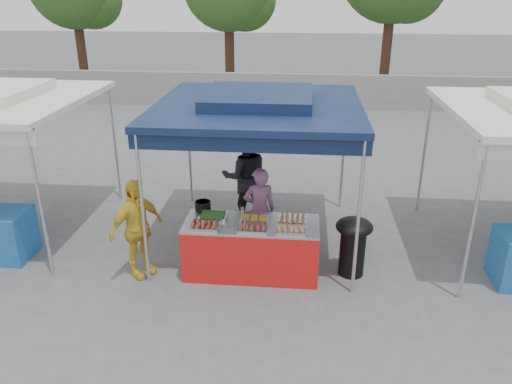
# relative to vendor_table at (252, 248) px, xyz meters

# --- Properties ---
(ground_plane) EXTENTS (80.00, 80.00, 0.00)m
(ground_plane) POSITION_rel_vendor_table_xyz_m (0.00, 0.10, -0.43)
(ground_plane) COLOR #58585B
(back_wall) EXTENTS (40.00, 0.25, 1.20)m
(back_wall) POSITION_rel_vendor_table_xyz_m (0.00, 11.10, 0.17)
(back_wall) COLOR gray
(back_wall) RESTS_ON ground_plane
(main_canopy) EXTENTS (3.20, 3.20, 2.57)m
(main_canopy) POSITION_rel_vendor_table_xyz_m (0.00, 1.07, 1.94)
(main_canopy) COLOR #B8B9BF
(main_canopy) RESTS_ON ground_plane
(vendor_table) EXTENTS (2.00, 0.80, 0.85)m
(vendor_table) POSITION_rel_vendor_table_xyz_m (0.00, 0.00, 0.00)
(vendor_table) COLOR red
(vendor_table) RESTS_ON ground_plane
(food_tray_fl) EXTENTS (0.42, 0.30, 0.07)m
(food_tray_fl) POSITION_rel_vendor_table_xyz_m (-0.66, -0.24, 0.46)
(food_tray_fl) COLOR silver
(food_tray_fl) RESTS_ON vendor_table
(food_tray_fm) EXTENTS (0.42, 0.30, 0.07)m
(food_tray_fm) POSITION_rel_vendor_table_xyz_m (0.04, -0.24, 0.46)
(food_tray_fm) COLOR silver
(food_tray_fm) RESTS_ON vendor_table
(food_tray_fr) EXTENTS (0.42, 0.30, 0.07)m
(food_tray_fr) POSITION_rel_vendor_table_xyz_m (0.59, -0.24, 0.46)
(food_tray_fr) COLOR silver
(food_tray_fr) RESTS_ON vendor_table
(food_tray_bl) EXTENTS (0.42, 0.30, 0.07)m
(food_tray_bl) POSITION_rel_vendor_table_xyz_m (-0.60, 0.10, 0.46)
(food_tray_bl) COLOR silver
(food_tray_bl) RESTS_ON vendor_table
(food_tray_bm) EXTENTS (0.42, 0.30, 0.07)m
(food_tray_bm) POSITION_rel_vendor_table_xyz_m (0.04, 0.07, 0.46)
(food_tray_bm) COLOR silver
(food_tray_bm) RESTS_ON vendor_table
(food_tray_br) EXTENTS (0.42, 0.30, 0.07)m
(food_tray_br) POSITION_rel_vendor_table_xyz_m (0.60, 0.10, 0.46)
(food_tray_br) COLOR silver
(food_tray_br) RESTS_ON vendor_table
(cooking_pot) EXTENTS (0.25, 0.25, 0.14)m
(cooking_pot) POSITION_rel_vendor_table_xyz_m (-0.80, 0.38, 0.50)
(cooking_pot) COLOR black
(cooking_pot) RESTS_ON vendor_table
(skewer_cup) EXTENTS (0.08, 0.08, 0.10)m
(skewer_cup) POSITION_rel_vendor_table_xyz_m (-0.12, -0.08, 0.48)
(skewer_cup) COLOR #B8B9BF
(skewer_cup) RESTS_ON vendor_table
(wok_burner) EXTENTS (0.55, 0.55, 0.93)m
(wok_burner) POSITION_rel_vendor_table_xyz_m (1.52, 0.11, 0.13)
(wok_burner) COLOR black
(wok_burner) RESTS_ON ground_plane
(crate_left) EXTENTS (0.45, 0.31, 0.27)m
(crate_left) POSITION_rel_vendor_table_xyz_m (-0.29, 0.77, -0.29)
(crate_left) COLOR #133A9F
(crate_left) RESTS_ON ground_plane
(crate_right) EXTENTS (0.48, 0.34, 0.29)m
(crate_right) POSITION_rel_vendor_table_xyz_m (0.21, 0.58, -0.28)
(crate_right) COLOR #133A9F
(crate_right) RESTS_ON ground_plane
(crate_stacked) EXTENTS (0.46, 0.33, 0.28)m
(crate_stacked) POSITION_rel_vendor_table_xyz_m (0.21, 0.58, 0.00)
(crate_stacked) COLOR #133A9F
(crate_stacked) RESTS_ON crate_right
(vendor_woman) EXTENTS (0.59, 0.46, 1.45)m
(vendor_woman) POSITION_rel_vendor_table_xyz_m (0.05, 0.73, 0.30)
(vendor_woman) COLOR #87567E
(vendor_woman) RESTS_ON ground_plane
(helper_man) EXTENTS (0.98, 0.83, 1.75)m
(helper_man) POSITION_rel_vendor_table_xyz_m (-0.31, 1.81, 0.45)
(helper_man) COLOR black
(helper_man) RESTS_ON ground_plane
(customer_person) EXTENTS (0.84, 0.96, 1.55)m
(customer_person) POSITION_rel_vendor_table_xyz_m (-1.69, -0.21, 0.35)
(customer_person) COLOR gold
(customer_person) RESTS_ON ground_plane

